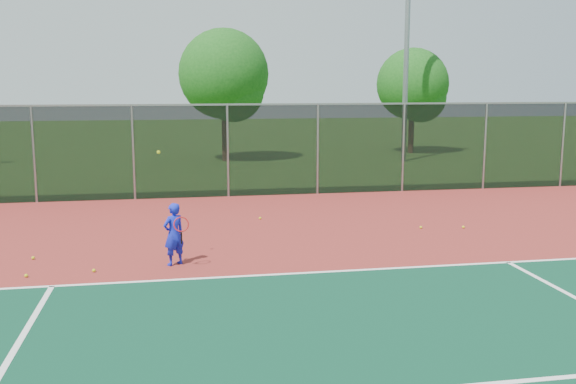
% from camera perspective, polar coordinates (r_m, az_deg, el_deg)
% --- Properties ---
extents(ground, '(120.00, 120.00, 0.00)m').
position_cam_1_polar(ground, '(10.66, 17.34, -10.99)').
color(ground, '#2B5819').
rests_on(ground, ground).
extents(court_apron, '(30.00, 20.00, 0.02)m').
position_cam_1_polar(court_apron, '(12.36, 13.05, -7.88)').
color(court_apron, maroon).
rests_on(court_apron, ground).
extents(fence_back, '(30.00, 0.06, 3.03)m').
position_cam_1_polar(fence_back, '(21.45, 2.65, 3.93)').
color(fence_back, black).
rests_on(fence_back, court_apron).
extents(tennis_player, '(0.59, 0.67, 2.34)m').
position_cam_1_polar(tennis_player, '(13.22, -10.11, -3.69)').
color(tennis_player, '#1520CB').
rests_on(tennis_player, court_apron).
extents(practice_ball_0, '(0.07, 0.07, 0.07)m').
position_cam_1_polar(practice_ball_0, '(14.58, -21.71, -5.46)').
color(practice_ball_0, gold).
rests_on(practice_ball_0, court_apron).
extents(practice_ball_1, '(0.07, 0.07, 0.07)m').
position_cam_1_polar(practice_ball_1, '(16.74, 11.73, -3.09)').
color(practice_ball_1, gold).
rests_on(practice_ball_1, court_apron).
extents(practice_ball_2, '(0.07, 0.07, 0.07)m').
position_cam_1_polar(practice_ball_2, '(17.02, 15.32, -3.03)').
color(practice_ball_2, gold).
rests_on(practice_ball_2, court_apron).
extents(practice_ball_3, '(0.07, 0.07, 0.07)m').
position_cam_1_polar(practice_ball_3, '(13.31, -22.25, -6.89)').
color(practice_ball_3, gold).
rests_on(practice_ball_3, court_apron).
extents(practice_ball_4, '(0.07, 0.07, 0.07)m').
position_cam_1_polar(practice_ball_4, '(17.52, -2.49, -2.33)').
color(practice_ball_4, gold).
rests_on(practice_ball_4, court_apron).
extents(practice_ball_6, '(0.07, 0.07, 0.07)m').
position_cam_1_polar(practice_ball_6, '(13.23, -16.87, -6.69)').
color(practice_ball_6, gold).
rests_on(practice_ball_6, court_apron).
extents(floodlight_n, '(0.90, 0.40, 11.76)m').
position_cam_1_polar(floodlight_n, '(31.34, 10.57, 14.87)').
color(floodlight_n, gray).
rests_on(floodlight_n, ground).
extents(tree_back_left, '(4.29, 4.29, 6.30)m').
position_cam_1_polar(tree_back_left, '(31.02, -5.51, 10.04)').
color(tree_back_left, '#3D2616').
rests_on(tree_back_left, ground).
extents(tree_back_mid, '(3.80, 3.80, 5.58)m').
position_cam_1_polar(tree_back_mid, '(35.03, 11.21, 9.10)').
color(tree_back_mid, '#3D2616').
rests_on(tree_back_mid, ground).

